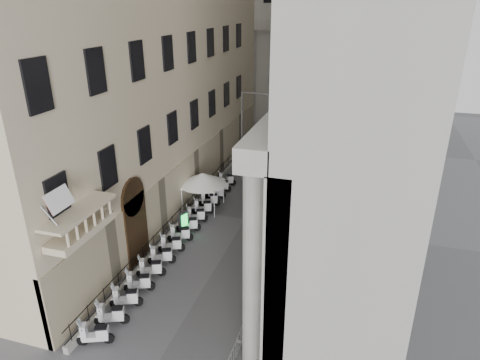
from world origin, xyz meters
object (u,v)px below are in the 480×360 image
object	(u,v)px
security_tent	(203,179)
pedestrian_a	(280,171)
street_lamp	(245,129)
info_kiosk	(183,222)
scooter_0	(97,344)
pedestrian_b	(303,171)

from	to	relation	value
security_tent	pedestrian_a	size ratio (longest dim) A/B	2.18
street_lamp	info_kiosk	world-z (taller)	street_lamp
scooter_0	security_tent	distance (m)	15.21
street_lamp	pedestrian_a	world-z (taller)	street_lamp
street_lamp	pedestrian_b	distance (m)	6.55
pedestrian_b	scooter_0	bearing A→B (deg)	97.78
pedestrian_a	pedestrian_b	xyz separation A→B (m)	(2.06, 0.29, 0.08)
street_lamp	pedestrian_a	size ratio (longest dim) A/B	4.76
info_kiosk	pedestrian_a	size ratio (longest dim) A/B	0.95
street_lamp	info_kiosk	bearing A→B (deg)	-90.98
security_tent	info_kiosk	xyz separation A→B (m)	(-0.04, -3.89, -1.67)
pedestrian_a	pedestrian_b	size ratio (longest dim) A/B	0.91
security_tent	scooter_0	bearing A→B (deg)	-88.96
info_kiosk	pedestrian_b	world-z (taller)	pedestrian_b
pedestrian_a	pedestrian_b	world-z (taller)	pedestrian_b
info_kiosk	pedestrian_a	distance (m)	12.36
street_lamp	pedestrian_a	distance (m)	5.08
street_lamp	security_tent	bearing A→B (deg)	-94.97
scooter_0	pedestrian_b	distance (m)	23.76
info_kiosk	pedestrian_b	xyz separation A→B (m)	(6.64, 11.77, 0.11)
street_lamp	info_kiosk	size ratio (longest dim) A/B	5.02
street_lamp	pedestrian_a	bearing A→B (deg)	21.08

